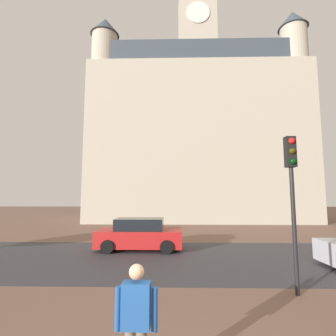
% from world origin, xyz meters
% --- Properties ---
extents(ground_plane, '(120.00, 120.00, 0.00)m').
position_xyz_m(ground_plane, '(0.00, 10.00, 0.00)').
color(ground_plane, brown).
extents(street_asphalt_strip, '(120.00, 7.59, 0.00)m').
position_xyz_m(street_asphalt_strip, '(0.00, 9.06, 0.00)').
color(street_asphalt_strip, '#38383D').
rests_on(street_asphalt_strip, ground_plane).
extents(landmark_building, '(24.22, 11.26, 32.17)m').
position_xyz_m(landmark_building, '(2.98, 28.13, 10.40)').
color(landmark_building, '#B2A893').
rests_on(landmark_building, ground_plane).
extents(person_skater, '(0.61, 0.31, 1.73)m').
position_xyz_m(person_skater, '(-0.35, 1.07, 0.96)').
color(person_skater, '#706656').
rests_on(person_skater, ground_plane).
extents(car_red, '(4.29, 2.04, 1.59)m').
position_xyz_m(car_red, '(-1.58, 10.72, 0.75)').
color(car_red, red).
rests_on(car_red, ground_plane).
extents(traffic_light_pole, '(0.28, 0.34, 4.44)m').
position_xyz_m(traffic_light_pole, '(3.59, 4.73, 3.11)').
color(traffic_light_pole, black).
rests_on(traffic_light_pole, ground_plane).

